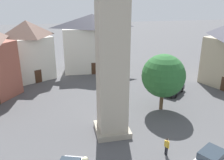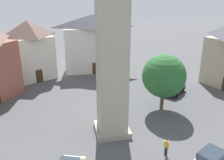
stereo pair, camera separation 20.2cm
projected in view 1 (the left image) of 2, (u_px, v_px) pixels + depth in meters
name	position (u px, v px, depth m)	size (l,w,h in m)	color
ground_plane	(112.00, 132.00, 24.44)	(200.00, 200.00, 0.00)	#4C4C4F
car_blue_kerb	(174.00, 88.00, 33.67)	(4.20, 4.01, 1.53)	black
car_white_side	(210.00, 160.00, 19.14)	(4.41, 3.54, 1.53)	white
pedestrian	(167.00, 145.00, 20.63)	(0.34, 0.53, 1.69)	black
tree	(163.00, 76.00, 27.89)	(5.18, 5.18, 6.94)	brown
building_shop_left	(29.00, 50.00, 38.54)	(8.67, 8.34, 9.60)	silver
building_corner_back	(93.00, 43.00, 42.72)	(11.06, 5.93, 10.20)	silver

